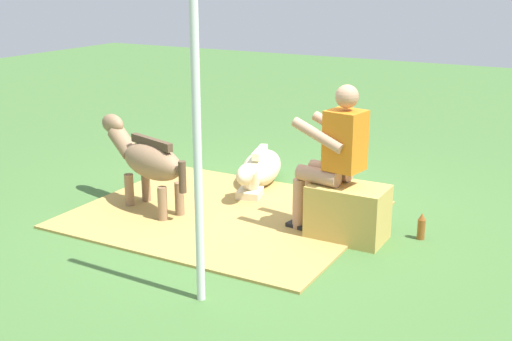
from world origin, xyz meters
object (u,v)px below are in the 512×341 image
person_seated (333,153)px  soda_bottle (421,227)px  pony_standing (147,159)px  tent_pole_left (197,147)px  pony_lying (259,169)px  hay_bale (348,212)px

person_seated → soda_bottle: bearing=-159.3°
pony_standing → soda_bottle: bearing=-167.7°
person_seated → tent_pole_left: 1.67m
person_seated → pony_standing: 1.86m
soda_bottle → tent_pole_left: bearing=59.9°
person_seated → pony_lying: (1.23, -0.91, -0.57)m
pony_lying → soda_bottle: (-1.97, 0.63, -0.07)m
pony_lying → person_seated: bearing=143.3°
person_seated → tent_pole_left: tent_pole_left is taller
person_seated → tent_pole_left: (0.34, 1.59, 0.38)m
hay_bale → pony_lying: bearing=-33.8°
hay_bale → tent_pole_left: size_ratio=0.29×
person_seated → soda_bottle: (-0.74, -0.28, -0.64)m
hay_bale → pony_lying: size_ratio=0.49×
soda_bottle → pony_lying: bearing=-17.8°
hay_bale → person_seated: bearing=-6.5°
pony_standing → pony_lying: size_ratio=0.96×
pony_lying → pony_standing: bearing=63.5°
pony_standing → tent_pole_left: (-1.48, 1.31, 0.62)m
hay_bale → person_seated: (0.16, -0.02, 0.52)m
pony_standing → tent_pole_left: tent_pole_left is taller
hay_bale → soda_bottle: 0.66m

